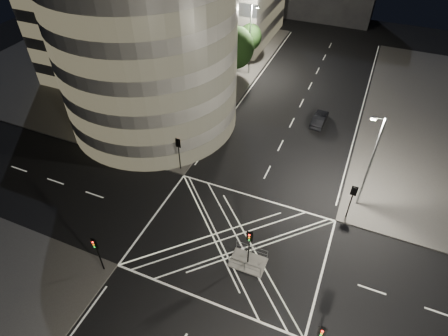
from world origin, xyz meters
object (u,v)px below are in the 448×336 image
at_px(central_island, 248,262).
at_px(street_lamp_right_far, 370,161).
at_px(street_lamp_left_near, 194,100).
at_px(street_lamp_left_far, 250,38).
at_px(traffic_signal_nl, 97,249).
at_px(traffic_signal_fr, 352,196).
at_px(traffic_signal_fl, 179,148).
at_px(sedan, 319,119).
at_px(traffic_signal_nr, 320,336).
at_px(traffic_signal_island, 249,242).

relative_size(central_island, street_lamp_right_far, 0.30).
distance_m(street_lamp_left_near, street_lamp_left_far, 18.00).
relative_size(traffic_signal_nl, street_lamp_left_far, 0.40).
height_order(traffic_signal_fr, street_lamp_right_far, street_lamp_right_far).
bearing_deg(traffic_signal_fl, sedan, 50.21).
distance_m(central_island, traffic_signal_nl, 12.36).
distance_m(traffic_signal_nl, street_lamp_left_near, 18.99).
relative_size(traffic_signal_fr, sedan, 0.96).
xyz_separation_m(central_island, traffic_signal_nr, (6.80, -5.30, 2.84)).
distance_m(traffic_signal_nr, sedan, 28.59).
bearing_deg(sedan, street_lamp_right_far, 119.96).
xyz_separation_m(traffic_signal_nr, sedan, (-5.66, 27.93, -2.22)).
relative_size(central_island, street_lamp_left_far, 0.30).
height_order(traffic_signal_nr, street_lamp_left_far, street_lamp_left_far).
distance_m(traffic_signal_fr, sedan, 15.57).
distance_m(central_island, sedan, 22.67).
height_order(street_lamp_left_near, street_lamp_right_far, same).
height_order(traffic_signal_fl, street_lamp_left_near, street_lamp_left_near).
relative_size(traffic_signal_nl, sedan, 0.96).
distance_m(traffic_signal_fl, traffic_signal_island, 13.62).
bearing_deg(street_lamp_right_far, street_lamp_left_near, 170.97).
relative_size(street_lamp_left_far, street_lamp_right_far, 1.00).
bearing_deg(traffic_signal_nl, central_island, 26.14).
bearing_deg(traffic_signal_fr, traffic_signal_fl, 180.00).
height_order(traffic_signal_nl, street_lamp_right_far, street_lamp_right_far).
bearing_deg(street_lamp_right_far, central_island, -125.30).
relative_size(traffic_signal_fl, street_lamp_right_far, 0.40).
relative_size(traffic_signal_fr, street_lamp_left_near, 0.40).
bearing_deg(street_lamp_right_far, street_lamp_left_far, 131.94).
height_order(traffic_signal_nl, traffic_signal_island, same).
bearing_deg(traffic_signal_fl, traffic_signal_island, -37.54).
bearing_deg(street_lamp_right_far, traffic_signal_nl, -139.09).
bearing_deg(central_island, sedan, 87.12).
xyz_separation_m(street_lamp_left_far, street_lamp_right_far, (18.87, -21.00, 0.00)).
bearing_deg(traffic_signal_island, street_lamp_left_near, 130.27).
xyz_separation_m(traffic_signal_nl, traffic_signal_island, (10.80, 5.30, 0.00)).
bearing_deg(central_island, traffic_signal_fl, 142.46).
height_order(traffic_signal_fl, traffic_signal_nl, same).
bearing_deg(traffic_signal_nr, traffic_signal_nl, 180.00).
xyz_separation_m(traffic_signal_nl, traffic_signal_fr, (17.60, 13.60, 0.00)).
bearing_deg(street_lamp_right_far, traffic_signal_fr, -106.11).
xyz_separation_m(street_lamp_left_near, sedan, (12.57, 9.13, -4.85)).
relative_size(traffic_signal_fl, street_lamp_left_near, 0.40).
relative_size(traffic_signal_nr, street_lamp_left_far, 0.40).
height_order(traffic_signal_island, street_lamp_left_far, street_lamp_left_far).
bearing_deg(traffic_signal_nl, traffic_signal_island, 26.14).
height_order(traffic_signal_nr, sedan, traffic_signal_nr).
relative_size(traffic_signal_island, street_lamp_left_near, 0.40).
bearing_deg(sedan, traffic_signal_nr, 104.00).
distance_m(traffic_signal_fl, traffic_signal_nr, 22.24).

